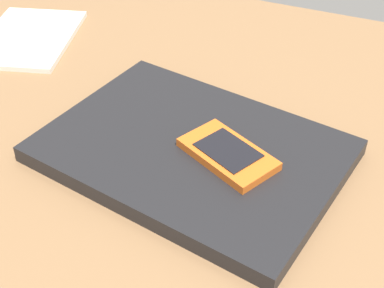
# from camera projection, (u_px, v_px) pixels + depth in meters

# --- Properties ---
(desk_surface) EXTENTS (1.20, 0.80, 0.03)m
(desk_surface) POSITION_uv_depth(u_px,v_px,m) (215.00, 143.00, 0.67)
(desk_surface) COLOR olive
(desk_surface) RESTS_ON ground
(laptop_closed) EXTENTS (0.37, 0.29, 0.02)m
(laptop_closed) POSITION_uv_depth(u_px,v_px,m) (192.00, 151.00, 0.62)
(laptop_closed) COLOR black
(laptop_closed) RESTS_ON desk_surface
(cell_phone_on_laptop) EXTENTS (0.12, 0.10, 0.01)m
(cell_phone_on_laptop) POSITION_uv_depth(u_px,v_px,m) (228.00, 154.00, 0.59)
(cell_phone_on_laptop) COLOR orange
(cell_phone_on_laptop) RESTS_ON laptop_closed
(notepad) EXTENTS (0.19, 0.22, 0.01)m
(notepad) POSITION_uv_depth(u_px,v_px,m) (28.00, 38.00, 0.85)
(notepad) COLOR white
(notepad) RESTS_ON desk_surface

